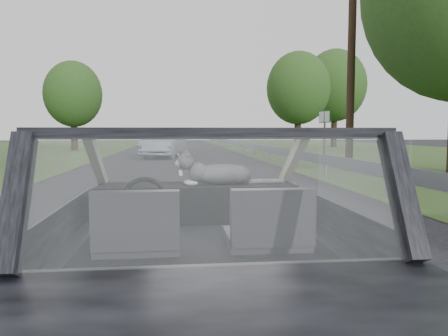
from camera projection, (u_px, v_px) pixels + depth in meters
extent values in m
cube|color=black|center=(202.00, 235.00, 2.95)|extent=(1.80, 4.00, 1.45)
cube|color=black|center=(197.00, 202.00, 3.56)|extent=(1.58, 0.45, 0.30)
cube|color=#232329|center=(138.00, 223.00, 2.61)|extent=(0.50, 0.72, 0.42)
cube|color=#232329|center=(269.00, 220.00, 2.70)|extent=(0.50, 0.72, 0.42)
torus|color=black|center=(145.00, 200.00, 3.22)|extent=(0.36, 0.36, 0.04)
ellipsoid|color=slate|center=(221.00, 173.00, 3.52)|extent=(0.67, 0.30, 0.29)
cube|color=gray|center=(322.00, 159.00, 13.35)|extent=(0.05, 90.00, 0.32)
imported|color=#939BAB|center=(164.00, 143.00, 23.97)|extent=(2.72, 5.01, 1.56)
cube|color=#0A481F|center=(324.00, 136.00, 21.18)|extent=(0.33, 0.97, 2.43)
cylinder|color=#442E22|center=(352.00, 50.00, 16.01)|extent=(0.34, 0.34, 8.83)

